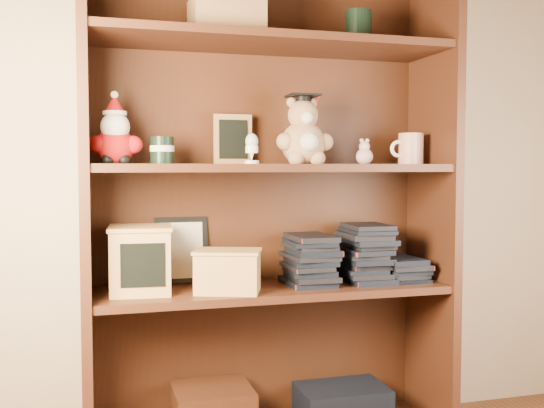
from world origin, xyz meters
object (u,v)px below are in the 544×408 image
Objects in this scene: bookcase at (267,215)px; treats_box at (141,259)px; teacher_mug at (410,149)px; grad_teddy_bear at (304,137)px.

bookcase reaches higher than treats_box.
teacher_mug is (0.50, -0.05, 0.22)m from bookcase.
treats_box is (-0.92, -0.00, -0.35)m from teacher_mug.
bookcase reaches higher than teacher_mug.
grad_teddy_bear reaches higher than treats_box.
grad_teddy_bear is 1.13× the size of treats_box.
teacher_mug is at bearing -5.79° from bookcase.
teacher_mug reaches higher than treats_box.
grad_teddy_bear is at bearing -178.96° from teacher_mug.
teacher_mug is 0.58× the size of treats_box.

